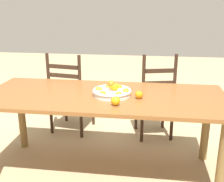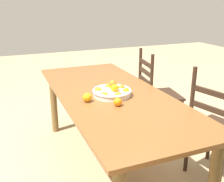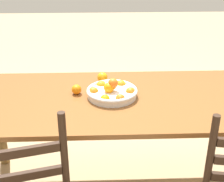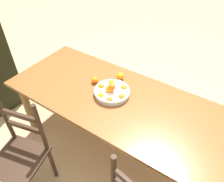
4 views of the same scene
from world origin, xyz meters
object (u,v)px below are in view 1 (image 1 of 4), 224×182
orange_loose_0 (115,101)px  fruit_bowl (112,91)px  chair_by_cabinet (155,99)px  dining_table (104,105)px  chair_near_window (70,95)px  orange_loose_1 (139,95)px

orange_loose_0 → fruit_bowl: bearing=104.1°
fruit_bowl → orange_loose_0: bearing=-75.9°
chair_by_cabinet → orange_loose_0: bearing=58.5°
dining_table → fruit_bowl: (0.07, -0.01, 0.14)m
chair_near_window → chair_by_cabinet: (1.00, -0.02, 0.00)m
chair_near_window → dining_table: bearing=133.5°
chair_by_cabinet → fruit_bowl: size_ratio=3.00×
orange_loose_1 → fruit_bowl: bearing=167.9°
chair_near_window → fruit_bowl: size_ratio=2.93×
dining_table → chair_by_cabinet: chair_by_cabinet is taller
chair_by_cabinet → fruit_bowl: bearing=50.3°
fruit_bowl → orange_loose_1: fruit_bowl is taller
dining_table → chair_by_cabinet: (0.45, 0.78, -0.19)m
chair_by_cabinet → orange_loose_1: size_ratio=15.32×
fruit_bowl → orange_loose_0: (0.06, -0.24, 0.00)m
chair_near_window → orange_loose_1: (0.84, -0.87, 0.32)m
orange_loose_0 → orange_loose_1: orange_loose_0 is taller
chair_near_window → orange_loose_0: (0.67, -1.05, 0.33)m
chair_near_window → chair_by_cabinet: 1.00m
dining_table → orange_loose_0: bearing=-62.5°
chair_by_cabinet → orange_loose_0: size_ratio=13.71×
chair_near_window → fruit_bowl: (0.61, -0.82, 0.33)m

